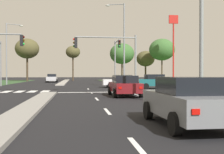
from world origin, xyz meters
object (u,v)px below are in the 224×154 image
street_lamp_third (8,50)px  treeline_third (27,49)px  traffic_signal_far_right (117,55)px  treeline_fourth (73,52)px  fastfood_pole_sign (173,34)px  traffic_signal_near_right (112,52)px  treeline_seventh (146,59)px  street_lamp_second (123,41)px  treeline_sixth (162,50)px  car_maroon_seventh (124,86)px  treeline_fifth (122,54)px  car_grey_fourth (188,101)px  car_white_second (122,81)px  car_silver_fifth (52,78)px  car_teal_near (155,81)px

street_lamp_third → treeline_third: size_ratio=1.01×
traffic_signal_far_right → treeline_fourth: (-6.00, 27.24, 2.36)m
fastfood_pole_sign → treeline_fourth: (-19.19, 12.76, -2.73)m
traffic_signal_near_right → fastfood_pole_sign: bearing=59.6°
treeline_fourth → treeline_seventh: 17.08m
traffic_signal_far_right → treeline_fourth: bearing=102.4°
treeline_fourth → street_lamp_second: bearing=-77.6°
fastfood_pole_sign → treeline_third: 31.13m
treeline_fourth → treeline_seventh: size_ratio=1.14×
street_lamp_third → treeline_sixth: 32.39m
car_maroon_seventh → fastfood_pole_sign: size_ratio=0.35×
treeline_seventh → fastfood_pole_sign: bearing=-80.4°
treeline_third → treeline_fifth: 20.70m
car_grey_fourth → fastfood_pole_sign: 46.19m
treeline_fourth → treeline_seventh: (17.03, 0.04, -1.38)m
car_white_second → street_lamp_second: (0.44, 1.77, 5.05)m
car_maroon_seventh → treeline_fourth: (-4.10, 43.90, 5.77)m
car_white_second → car_grey_fourth: bearing=175.4°
street_lamp_second → treeline_sixth: size_ratio=1.13×
treeline_fifth → treeline_third: bearing=174.2°
car_silver_fifth → car_teal_near: bearing=118.2°
car_white_second → car_silver_fifth: 23.49m
car_teal_near → treeline_third: 38.34m
car_white_second → treeline_fifth: 28.26m
traffic_signal_far_right → treeline_seventh: bearing=68.0°
car_maroon_seventh → treeline_seventh: (12.93, 43.94, 4.39)m
car_silver_fifth → treeline_third: bearing=-53.9°
car_silver_fifth → treeline_fifth: treeline_fifth is taller
car_grey_fourth → street_lamp_second: size_ratio=0.41×
car_silver_fifth → treeline_seventh: bearing=-154.6°
car_teal_near → treeline_fourth: (-9.23, 34.40, 5.75)m
traffic_signal_far_right → street_lamp_second: street_lamp_second is taller
car_teal_near → street_lamp_third: 24.20m
car_grey_fourth → car_silver_fifth: bearing=99.9°
car_teal_near → treeline_seventh: treeline_seventh is taller
street_lamp_third → fastfood_pole_sign: 29.99m
street_lamp_second → treeline_seventh: street_lamp_second is taller
street_lamp_second → treeline_third: size_ratio=1.13×
car_silver_fifth → treeline_fourth: bearing=-111.6°
traffic_signal_near_right → treeline_third: 39.85m
car_teal_near → treeline_fourth: bearing=-165.0°
car_white_second → treeline_sixth: 29.59m
treeline_third → treeline_fourth: (9.85, 1.74, -0.53)m
car_teal_near → fastfood_pole_sign: (9.96, 21.64, 8.47)m
street_lamp_second → fastfood_pole_sign: bearing=52.6°
car_grey_fourth → car_silver_fifth: size_ratio=1.01×
car_silver_fifth → treeline_sixth: treeline_sixth is taller
treeline_third → treeline_sixth: (29.13, -3.71, -0.19)m
car_white_second → treeline_third: (-15.87, 29.44, 6.31)m
treeline_third → treeline_seventh: size_ratio=1.32×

